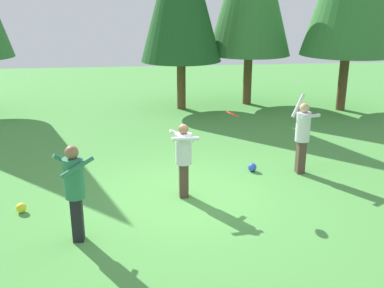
{
  "coord_description": "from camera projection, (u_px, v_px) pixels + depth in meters",
  "views": [
    {
      "loc": [
        -0.98,
        -8.73,
        4.02
      ],
      "look_at": [
        0.13,
        0.4,
        1.05
      ],
      "focal_mm": 41.86,
      "sensor_mm": 36.0,
      "label": 1
    }
  ],
  "objects": [
    {
      "name": "frisbee",
      "position": [
        232.0,
        114.0,
        9.25
      ],
      "size": [
        0.34,
        0.35,
        0.14
      ],
      "color": "red"
    },
    {
      "name": "ground_plane",
      "position": [
        188.0,
        196.0,
        9.59
      ],
      "size": [
        40.0,
        40.0,
        0.0
      ],
      "primitive_type": "plane",
      "color": "#4C9342"
    },
    {
      "name": "person_catcher",
      "position": [
        183.0,
        155.0,
        9.31
      ],
      "size": [
        0.58,
        0.52,
        1.61
      ],
      "rotation": [
        0.0,
        0.0,
        0.07
      ],
      "color": "#4C382D",
      "rests_on": "ground_plane"
    },
    {
      "name": "ball_yellow",
      "position": [
        21.0,
        208.0,
        8.84
      ],
      "size": [
        0.2,
        0.2,
        0.2
      ],
      "primitive_type": "sphere",
      "color": "yellow",
      "rests_on": "ground_plane"
    },
    {
      "name": "person_bystander",
      "position": [
        74.0,
        185.0,
        7.55
      ],
      "size": [
        0.72,
        0.69,
        1.74
      ],
      "rotation": [
        0.0,
        0.0,
        0.5
      ],
      "color": "black",
      "rests_on": "ground_plane"
    },
    {
      "name": "person_thrower",
      "position": [
        303.0,
        132.0,
        10.61
      ],
      "size": [
        0.66,
        0.65,
        1.91
      ],
      "rotation": [
        0.0,
        0.0,
        -2.67
      ],
      "color": "#4C382D",
      "rests_on": "ground_plane"
    },
    {
      "name": "ball_blue",
      "position": [
        252.0,
        167.0,
        10.97
      ],
      "size": [
        0.21,
        0.21,
        0.21
      ],
      "primitive_type": "sphere",
      "color": "blue",
      "rests_on": "ground_plane"
    }
  ]
}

